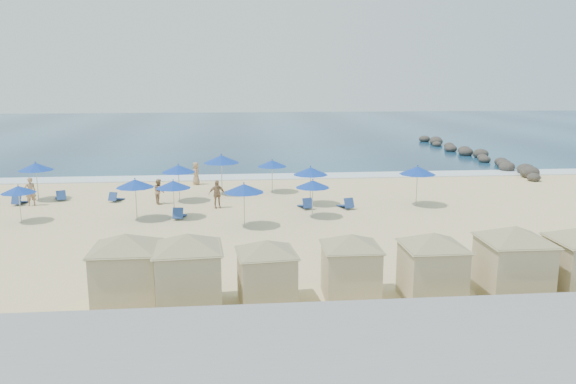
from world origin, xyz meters
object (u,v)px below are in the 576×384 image
object	(u,v)px
umbrella_6	(244,188)
umbrella_7	(221,159)
umbrella_4	(178,169)
cabana_4	(433,258)
umbrella_1	(18,189)
beachgoer_0	(30,192)
umbrella_8	(313,184)
umbrella_11	(418,170)
cabana_3	(351,258)
umbrella_10	(311,171)
cabana_0	(126,261)
cabana_2	(266,264)
umbrella_5	(173,185)
cabana_5	(514,253)
beachgoer_2	(217,194)
umbrella_2	(36,167)
trash_bin	(345,251)
cabana_1	(188,261)
rock_jetty	(471,153)
umbrella_3	(135,183)
beachgoer_1	(159,191)
umbrella_9	(272,163)

from	to	relation	value
umbrella_6	umbrella_7	distance (m)	8.60
umbrella_4	cabana_4	bearing A→B (deg)	-58.54
umbrella_1	beachgoer_0	world-z (taller)	umbrella_1
umbrella_8	umbrella_11	size ratio (longest dim) A/B	0.87
cabana_3	umbrella_10	distance (m)	14.73
cabana_3	umbrella_1	xyz separation A→B (m)	(-15.62, 12.09, 0.32)
cabana_0	cabana_4	world-z (taller)	cabana_0
cabana_2	umbrella_5	world-z (taller)	cabana_2
cabana_5	umbrella_10	world-z (taller)	cabana_5
cabana_5	beachgoer_2	size ratio (longest dim) A/B	2.75
umbrella_1	beachgoer_2	size ratio (longest dim) A/B	1.22
umbrella_5	umbrella_10	bearing A→B (deg)	17.66
umbrella_2	umbrella_6	size ratio (longest dim) A/B	1.04
trash_bin	umbrella_5	xyz separation A→B (m)	(-8.06, 7.90, 1.55)
cabana_0	cabana_1	distance (m)	2.09
rock_jetty	umbrella_3	bearing A→B (deg)	-142.33
beachgoer_1	cabana_4	bearing A→B (deg)	-166.90
rock_jetty	umbrella_3	xyz separation A→B (m)	(-28.40, -21.93, 1.67)
cabana_3	umbrella_11	xyz separation A→B (m)	(6.93, 13.88, 0.71)
umbrella_8	umbrella_9	xyz separation A→B (m)	(-1.77, 7.10, 0.08)
umbrella_4	umbrella_8	distance (m)	9.15
umbrella_9	cabana_4	bearing A→B (deg)	-77.30
umbrella_6	umbrella_10	distance (m)	6.31
umbrella_5	umbrella_7	distance (m)	6.74
umbrella_4	umbrella_10	xyz separation A→B (m)	(8.08, -1.70, 0.00)
umbrella_8	cabana_0	bearing A→B (deg)	-124.06
umbrella_2	umbrella_7	world-z (taller)	umbrella_7
cabana_1	umbrella_8	size ratio (longest dim) A/B	2.10
cabana_2	beachgoer_2	distance (m)	14.90
umbrella_7	umbrella_8	xyz separation A→B (m)	(5.16, -6.82, -0.46)
trash_bin	cabana_5	size ratio (longest dim) A/B	0.15
cabana_0	cabana_1	bearing A→B (deg)	-6.82
umbrella_2	umbrella_5	bearing A→B (deg)	-31.28
umbrella_8	beachgoer_1	world-z (taller)	umbrella_8
cabana_2	umbrella_6	world-z (taller)	cabana_2
cabana_2	umbrella_7	world-z (taller)	umbrella_7
beachgoer_0	trash_bin	bearing A→B (deg)	114.36
rock_jetty	umbrella_1	distance (m)	40.91
cabana_5	umbrella_7	distance (m)	21.79
cabana_3	umbrella_9	xyz separation A→B (m)	(-1.53, 18.69, 0.51)
cabana_1	cabana_4	bearing A→B (deg)	-0.50
umbrella_11	beachgoer_0	distance (m)	23.51
umbrella_2	umbrella_9	distance (m)	15.05
cabana_4	beachgoer_0	distance (m)	25.40
umbrella_1	beachgoer_1	distance (m)	7.93
cabana_0	cabana_3	bearing A→B (deg)	1.21
rock_jetty	cabana_4	xyz separation A→B (m)	(-16.16, -34.40, 1.18)
cabana_4	umbrella_5	world-z (taller)	cabana_4
umbrella_10	umbrella_7	bearing A→B (deg)	145.80
beachgoer_1	cabana_1	bearing A→B (deg)	168.71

